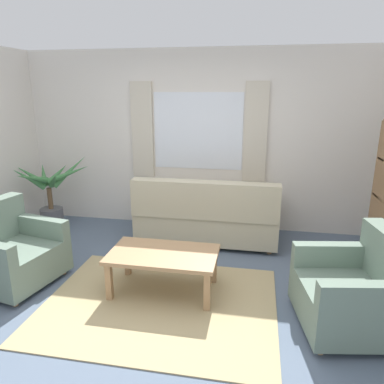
{
  "coord_description": "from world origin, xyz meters",
  "views": [
    {
      "loc": [
        0.88,
        -2.98,
        2.03
      ],
      "look_at": [
        0.19,
        0.7,
        0.96
      ],
      "focal_mm": 33.53,
      "sensor_mm": 36.0,
      "label": 1
    }
  ],
  "objects_px": {
    "couch": "(207,216)",
    "coffee_table": "(163,258)",
    "armchair_right": "(356,291)",
    "potted_plant": "(51,195)",
    "armchair_left": "(10,252)"
  },
  "relations": [
    {
      "from": "armchair_right",
      "to": "coffee_table",
      "type": "bearing_deg",
      "value": -108.17
    },
    {
      "from": "potted_plant",
      "to": "coffee_table",
      "type": "bearing_deg",
      "value": -34.0
    },
    {
      "from": "couch",
      "to": "armchair_left",
      "type": "bearing_deg",
      "value": 37.2
    },
    {
      "from": "coffee_table",
      "to": "potted_plant",
      "type": "height_order",
      "value": "potted_plant"
    },
    {
      "from": "armchair_left",
      "to": "coffee_table",
      "type": "relative_size",
      "value": 0.9
    },
    {
      "from": "armchair_right",
      "to": "potted_plant",
      "type": "distance_m",
      "value": 4.26
    },
    {
      "from": "coffee_table",
      "to": "armchair_left",
      "type": "bearing_deg",
      "value": -176.09
    },
    {
      "from": "couch",
      "to": "armchair_right",
      "type": "xyz_separation_m",
      "value": [
        1.54,
        -1.61,
        -0.01
      ]
    },
    {
      "from": "couch",
      "to": "coffee_table",
      "type": "xyz_separation_m",
      "value": [
        -0.25,
        -1.34,
        0.01
      ]
    },
    {
      "from": "couch",
      "to": "coffee_table",
      "type": "distance_m",
      "value": 1.37
    },
    {
      "from": "armchair_right",
      "to": "potted_plant",
      "type": "height_order",
      "value": "potted_plant"
    },
    {
      "from": "armchair_right",
      "to": "coffee_table",
      "type": "xyz_separation_m",
      "value": [
        -1.79,
        0.27,
        0.03
      ]
    },
    {
      "from": "coffee_table",
      "to": "potted_plant",
      "type": "xyz_separation_m",
      "value": [
        -2.11,
        1.43,
        0.15
      ]
    },
    {
      "from": "armchair_right",
      "to": "couch",
      "type": "bearing_deg",
      "value": -145.99
    },
    {
      "from": "coffee_table",
      "to": "potted_plant",
      "type": "relative_size",
      "value": 0.97
    }
  ]
}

